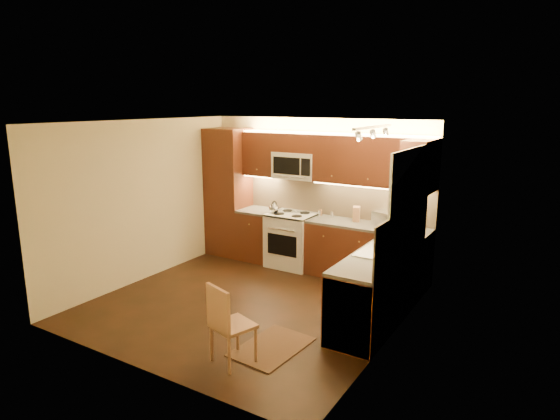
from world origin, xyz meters
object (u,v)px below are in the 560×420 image
Objects in this scene: kettle at (274,207)px; dining_chair at (233,323)px; soap_bottle at (419,232)px; microwave at (296,165)px; stove at (292,240)px; knife_block at (356,214)px; toaster_oven at (386,218)px; sink at (384,245)px.

kettle is 3.26m from dining_chair.
microwave is at bearing 143.70° from soap_bottle.
kettle is at bearing 150.76° from soap_bottle.
stove reaches higher than dining_chair.
knife_block is 1.23m from soap_bottle.
kettle is 0.59× the size of toaster_oven.
soap_bottle is 0.21× the size of dining_chair.
soap_bottle is (2.22, -0.34, 0.53)m from stove.
stove is at bearing 150.64° from sink.
soap_bottle is (0.64, -0.48, -0.01)m from toaster_oven.
dining_chair is (1.32, -2.93, -0.57)m from kettle.
toaster_oven is (-0.42, 1.27, 0.03)m from sink.
sink is (2.00, -1.26, -0.74)m from microwave.
microwave is at bearing -158.99° from toaster_oven.
soap_bottle is (1.13, -0.49, -0.02)m from knife_block.
dining_chair is (1.04, -3.05, -0.01)m from stove.
soap_bottle reaches higher than stove.
stove is 2.58× the size of toaster_oven.
microwave is at bearing 147.79° from sink.
knife_block is at bearing 125.36° from sink.
microwave is 3.61× the size of kettle.
dining_chair is at bearing -116.52° from sink.
dining_chair is (-0.05, -3.20, -0.57)m from knife_block.
toaster_oven is at bearing 0.18° from microwave.
kettle reaches higher than toaster_oven.
microwave is at bearing 90.00° from stove.
dining_chair is at bearing -71.91° from microwave.
microwave reaches higher than dining_chair.
kettle is at bearing -156.56° from stove.
dining_chair is (-0.96, -1.92, -0.52)m from sink.
knife_block reaches higher than dining_chair.
soap_bottle is (2.50, -0.21, -0.03)m from kettle.
dining_chair is (-1.18, -2.71, -0.54)m from soap_bottle.
sink is at bearing -32.21° from microwave.
knife_block is at bearing 107.89° from dining_chair.
microwave reaches higher than toaster_oven.
kettle is at bearing -151.19° from toaster_oven.
stove is at bearing -90.00° from microwave.
kettle is at bearing 156.24° from sink.
sink is 1.33m from toaster_oven.
knife_block is at bearing -160.46° from toaster_oven.
toaster_oven is at bearing 118.98° from soap_bottle.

